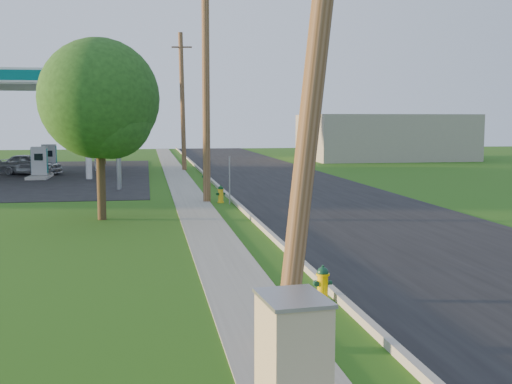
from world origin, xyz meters
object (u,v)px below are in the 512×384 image
(hydrant_near, at_px, (323,284))
(utility_cabinet, at_px, (293,364))
(tree_verge, at_px, (102,103))
(tree_lot, at_px, (104,105))
(utility_pole_near, at_px, (319,27))
(price_pylon, at_px, (117,80))
(car_silver, at_px, (31,164))
(fuel_pump_se, at_px, (49,162))
(hydrant_far, at_px, (206,177))
(utility_pole_far, at_px, (182,101))
(fuel_pump_ne, at_px, (40,166))
(utility_pole_mid, at_px, (206,85))
(hydrant_mid, at_px, (221,194))

(hydrant_near, height_order, utility_cabinet, utility_cabinet)
(tree_verge, distance_m, tree_lot, 29.40)
(utility_pole_near, distance_m, price_pylon, 23.83)
(price_pylon, relative_size, hydrant_near, 9.70)
(utility_cabinet, height_order, car_silver, utility_cabinet)
(fuel_pump_se, xyz_separation_m, car_silver, (-0.97, -1.40, -0.04))
(price_pylon, bearing_deg, utility_cabinet, -83.53)
(hydrant_far, bearing_deg, utility_cabinet, -93.25)
(utility_pole_far, distance_m, car_silver, 10.96)
(tree_lot, distance_m, utility_cabinet, 45.90)
(tree_verge, xyz_separation_m, tree_lot, (-1.80, 29.34, 0.62))
(utility_pole_near, distance_m, tree_verge, 14.21)
(fuel_pump_se, relative_size, car_silver, 0.80)
(hydrant_near, bearing_deg, utility_pole_far, 91.34)
(utility_cabinet, bearing_deg, fuel_pump_ne, 103.34)
(fuel_pump_se, distance_m, utility_cabinet, 38.36)
(utility_pole_near, bearing_deg, fuel_pump_se, 104.27)
(tree_verge, xyz_separation_m, utility_cabinet, (3.05, -16.14, -3.27))
(fuel_pump_ne, relative_size, tree_verge, 0.51)
(fuel_pump_ne, height_order, fuel_pump_se, same)
(utility_pole_mid, bearing_deg, utility_pole_near, -90.00)
(tree_lot, height_order, car_silver, tree_lot)
(fuel_pump_ne, bearing_deg, fuel_pump_se, 90.00)
(price_pylon, xyz_separation_m, utility_cabinet, (2.95, -26.02, -4.66))
(utility_pole_near, relative_size, car_silver, 2.36)
(tree_verge, bearing_deg, fuel_pump_ne, 105.75)
(utility_pole_mid, height_order, tree_verge, utility_pole_mid)
(utility_pole_near, distance_m, hydrant_mid, 18.14)
(utility_pole_mid, xyz_separation_m, tree_verge, (-4.00, -4.38, -0.90))
(utility_pole_far, relative_size, car_silver, 2.36)
(utility_pole_near, bearing_deg, tree_verge, 106.36)
(utility_pole_far, xyz_separation_m, fuel_pump_se, (-8.90, -1.00, -4.08))
(tree_verge, height_order, hydrant_mid, tree_verge)
(utility_pole_mid, distance_m, tree_verge, 6.00)
(utility_pole_near, relative_size, hydrant_far, 11.50)
(utility_pole_mid, relative_size, hydrant_far, 11.88)
(hydrant_near, bearing_deg, fuel_pump_se, 106.56)
(utility_pole_far, bearing_deg, utility_pole_mid, -90.00)
(fuel_pump_se, xyz_separation_m, hydrant_far, (9.55, -9.31, -0.32))
(price_pylon, distance_m, utility_cabinet, 26.60)
(fuel_pump_se, height_order, car_silver, fuel_pump_se)
(utility_pole_near, xyz_separation_m, utility_cabinet, (-0.95, -2.52, -4.03))
(fuel_pump_ne, relative_size, fuel_pump_se, 1.00)
(tree_verge, height_order, hydrant_near, tree_verge)
(fuel_pump_se, bearing_deg, hydrant_mid, -61.53)
(utility_pole_mid, relative_size, utility_cabinet, 6.33)
(car_silver, bearing_deg, hydrant_mid, -123.55)
(tree_verge, relative_size, hydrant_near, 8.91)
(fuel_pump_ne, bearing_deg, hydrant_near, -71.27)
(fuel_pump_ne, height_order, hydrant_near, fuel_pump_ne)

